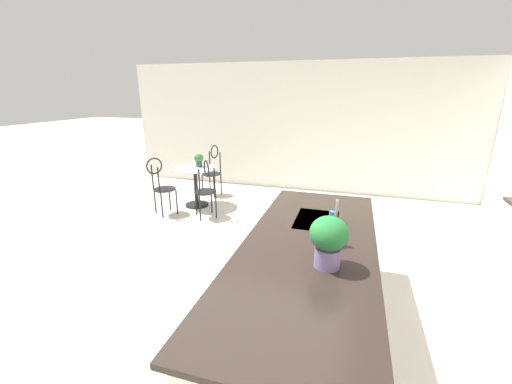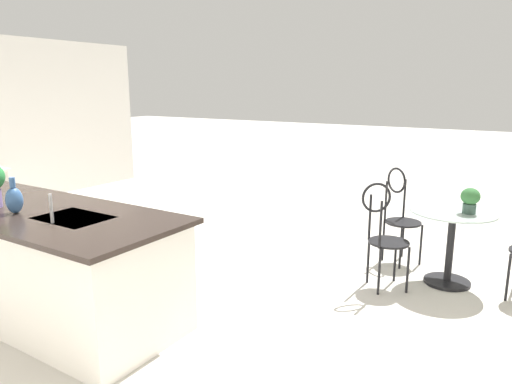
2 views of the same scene
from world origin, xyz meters
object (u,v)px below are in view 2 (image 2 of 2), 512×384
at_px(potted_plant_on_table, 470,199).
at_px(bistro_table, 451,240).
at_px(chair_near_window, 400,211).
at_px(chair_toward_desk, 384,231).
at_px(vase_on_counter, 14,200).

bearing_deg(potted_plant_on_table, bistro_table, -9.15).
bearing_deg(potted_plant_on_table, chair_near_window, -27.08).
relative_size(bistro_table, chair_near_window, 0.77).
bearing_deg(chair_toward_desk, potted_plant_on_table, -146.19).
xyz_separation_m(chair_near_window, vase_on_counter, (2.21, 3.02, 0.46)).
bearing_deg(vase_on_counter, chair_near_window, -126.18).
bearing_deg(bistro_table, vase_on_counter, 43.55).
bearing_deg(vase_on_counter, potted_plant_on_table, -138.06).
distance_m(bistro_table, potted_plant_on_table, 0.45).
bearing_deg(chair_toward_desk, bistro_table, -138.31).
relative_size(chair_near_window, vase_on_counter, 3.62).
bearing_deg(chair_toward_desk, chair_near_window, -84.59).
height_order(chair_toward_desk, potted_plant_on_table, chair_toward_desk).
distance_m(potted_plant_on_table, vase_on_counter, 3.96).
height_order(bistro_table, chair_toward_desk, chair_toward_desk).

